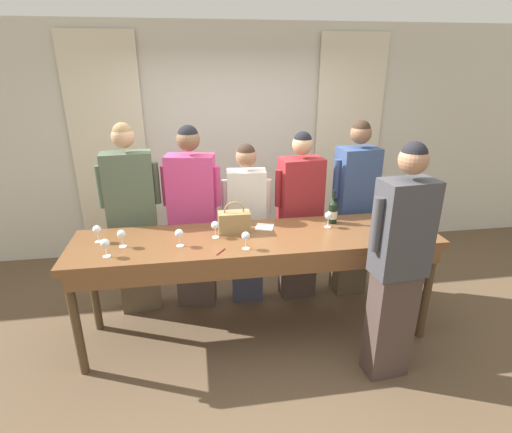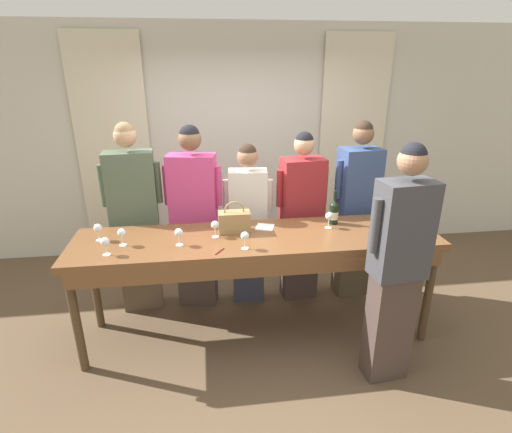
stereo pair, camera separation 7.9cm
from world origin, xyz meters
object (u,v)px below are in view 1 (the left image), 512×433
Objects in this scene: wine_glass_back_left at (97,230)px; guest_striped_shirt at (299,217)px; handbag at (234,222)px; guest_navy_coat at (354,209)px; wine_bottle at (333,211)px; wine_glass_front_right at (105,244)px; guest_olive_jacket at (133,220)px; tasting_bar at (258,247)px; wine_glass_center_mid at (179,234)px; host_pouring at (398,265)px; wine_glass_center_right at (246,237)px; guest_cream_sweater at (247,223)px; guest_pink_top at (193,218)px; wine_glass_front_left at (328,216)px; wine_glass_front_mid at (121,235)px; wine_glass_center_left at (215,226)px.

guest_striped_shirt reaches higher than wine_glass_back_left.
guest_navy_coat reaches higher than handbag.
wine_glass_front_right is (-1.91, -0.39, -0.01)m from wine_bottle.
wine_bottle is at bearing -132.94° from guest_navy_coat.
guest_olive_jacket is (-1.82, 0.40, -0.13)m from wine_bottle.
wine_glass_back_left is at bearing -168.17° from guest_navy_coat.
wine_glass_center_mid is at bearing -173.54° from tasting_bar.
host_pouring is at bearing -31.37° from guest_olive_jacket.
wine_glass_center_mid is 1.88m from guest_navy_coat.
guest_olive_jacket is 1.00× the size of host_pouring.
wine_bottle is 2.17× the size of wine_glass_front_right.
wine_glass_center_right is at bearing -81.13° from handbag.
guest_pink_top is at bearing -180.00° from guest_cream_sweater.
wine_glass_center_mid is 1.00× the size of wine_glass_center_right.
wine_glass_center_right is (-0.78, -0.33, 0.00)m from wine_glass_front_left.
guest_navy_coat reaches higher than guest_cream_sweater.
wine_glass_center_mid is 0.68m from wine_glass_back_left.
guest_pink_top reaches higher than wine_bottle.
wine_glass_front_left and wine_glass_front_mid have the same top height.
guest_olive_jacket is at bearing 123.51° from wine_glass_center_mid.
handbag is 0.84m from wine_glass_front_left.
wine_glass_front_right is at bearing -67.87° from wine_glass_back_left.
wine_glass_front_mid is (-1.74, -0.13, 0.00)m from wine_glass_front_left.
guest_olive_jacket reaches higher than guest_navy_coat.
wine_glass_center_right is (0.96, -0.19, 0.00)m from wine_glass_front_mid.
wine_glass_back_left is (-0.95, 0.06, 0.00)m from wine_glass_center_left.
wine_glass_front_mid is (-1.82, -0.23, -0.01)m from wine_bottle.
guest_navy_coat reaches higher than wine_glass_center_mid.
guest_navy_coat reaches higher than guest_striped_shirt.
wine_glass_front_left is 1.00× the size of wine_glass_front_mid.
guest_pink_top reaches higher than handbag.
wine_glass_center_right is 0.08× the size of guest_striped_shirt.
wine_bottle is at bearing 8.59° from wine_glass_center_left.
wine_glass_front_mid is 0.64m from guest_olive_jacket.
wine_glass_center_right is at bearing -40.24° from guest_olive_jacket.
wine_glass_front_mid is at bearing -131.59° from guest_pink_top.
wine_glass_center_right is (0.52, -0.13, 0.00)m from wine_glass_center_mid.
guest_pink_top reaches higher than wine_glass_front_left.
guest_cream_sweater reaches higher than wine_glass_front_right.
wine_glass_front_right and wine_glass_center_right have the same top height.
wine_glass_front_right is 2.18m from host_pouring.
guest_striped_shirt is at bearing 104.37° from wine_glass_front_left.
guest_cream_sweater is (0.17, 0.47, -0.21)m from handbag.
handbag is 0.51m from wine_glass_center_mid.
wine_glass_center_left and wine_glass_back_left have the same top height.
guest_olive_jacket is 1.09m from guest_cream_sweater.
host_pouring is (0.95, -1.24, 0.11)m from guest_cream_sweater.
handbag is 1.91× the size of wine_glass_center_left.
handbag is 1.91× the size of wine_glass_center_right.
guest_striped_shirt is (0.54, -0.00, 0.03)m from guest_cream_sweater.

